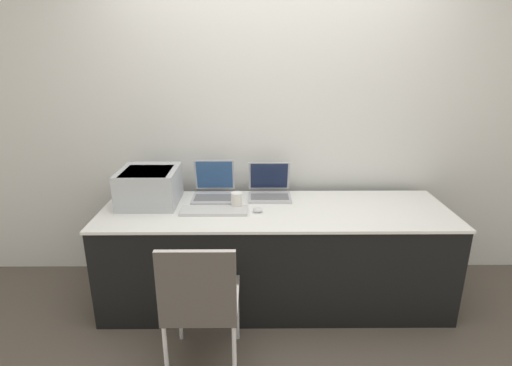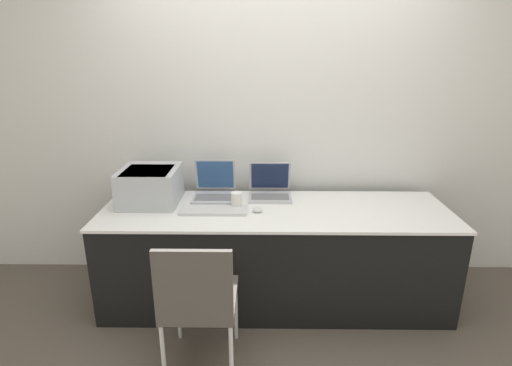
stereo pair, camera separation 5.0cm
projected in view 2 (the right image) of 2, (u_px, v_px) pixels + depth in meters
ground_plane at (276, 329)px, 2.70m from camera, size 14.00×14.00×0.00m
wall_back at (274, 117)px, 3.10m from camera, size 8.00×0.05×2.60m
table at (275, 255)px, 2.93m from camera, size 2.46×0.76×0.72m
printer at (150, 184)px, 2.90m from camera, size 0.41×0.42×0.26m
laptop_left at (214, 189)px, 3.04m from camera, size 0.31×0.33×0.27m
laptop_right at (270, 189)px, 3.05m from camera, size 0.32×0.30×0.25m
external_keyboard at (214, 210)px, 2.76m from camera, size 0.46×0.17×0.02m
coffee_cup at (237, 200)px, 2.82m from camera, size 0.08×0.08×0.11m
mouse at (257, 210)px, 2.75m from camera, size 0.07×0.05×0.04m
chair at (198, 297)px, 2.18m from camera, size 0.40×0.45×0.86m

